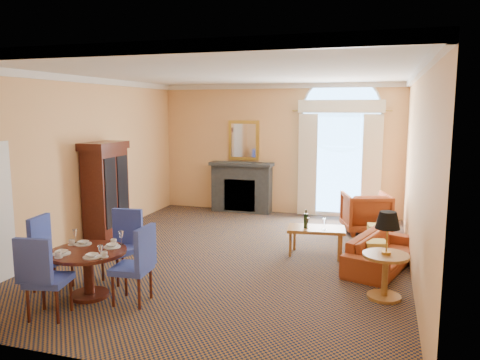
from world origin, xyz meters
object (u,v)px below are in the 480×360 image
(sofa, at_px, (382,251))
(side_table, at_px, (386,246))
(dining_table, at_px, (88,262))
(coffee_table, at_px, (316,230))
(armoire, at_px, (106,193))
(armchair, at_px, (366,212))

(sofa, relative_size, side_table, 1.54)
(side_table, bearing_deg, dining_table, -163.48)
(dining_table, xyz_separation_m, coffee_table, (2.75, 2.79, -0.04))
(coffee_table, distance_m, side_table, 2.03)
(armoire, relative_size, armchair, 2.09)
(armoire, bearing_deg, sofa, -1.23)
(armoire, relative_size, side_table, 1.63)
(dining_table, bearing_deg, side_table, 16.52)
(coffee_table, bearing_deg, armoire, 175.10)
(armoire, distance_m, coffee_table, 4.16)
(armchair, height_order, coffee_table, armchair)
(dining_table, bearing_deg, armoire, 118.15)
(sofa, xyz_separation_m, side_table, (0.05, -1.31, 0.48))
(dining_table, relative_size, armchair, 1.13)
(dining_table, relative_size, coffee_table, 0.99)
(armoire, bearing_deg, side_table, -14.98)
(dining_table, height_order, side_table, side_table)
(side_table, bearing_deg, armchair, 96.55)
(armchair, bearing_deg, coffee_table, 50.33)
(armoire, bearing_deg, armchair, 23.25)
(armoire, relative_size, sofa, 1.05)
(sofa, relative_size, coffee_table, 1.73)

